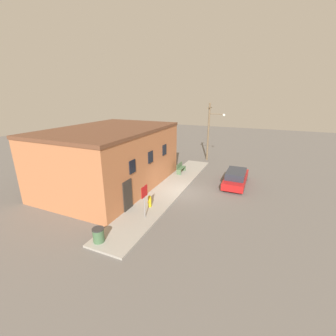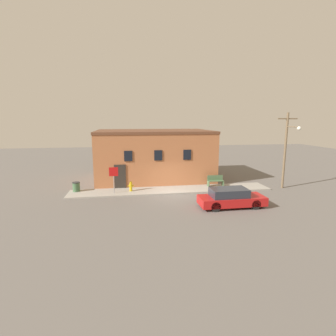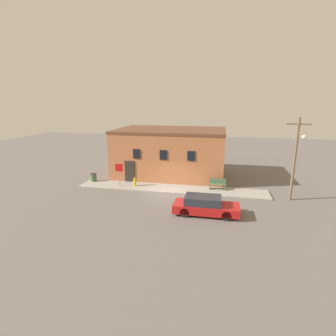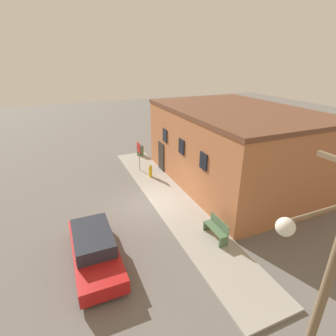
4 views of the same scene
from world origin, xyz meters
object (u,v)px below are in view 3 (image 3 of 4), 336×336
(utility_pole, at_px, (296,155))
(parked_car, at_px, (205,206))
(bench, at_px, (218,184))
(fire_hydrant, at_px, (135,181))
(trash_bin, at_px, (94,177))
(stop_sign, at_px, (119,171))

(utility_pole, relative_size, parked_car, 1.45)
(bench, bearing_deg, fire_hydrant, -175.83)
(trash_bin, bearing_deg, fire_hydrant, -8.35)
(bench, distance_m, parked_car, 5.48)
(bench, relative_size, parked_car, 0.32)
(bench, bearing_deg, trash_bin, 179.49)
(stop_sign, bearing_deg, parked_car, -28.72)
(bench, relative_size, trash_bin, 1.85)
(stop_sign, xyz_separation_m, bench, (8.96, 0.94, -1.04))
(utility_pole, bearing_deg, bench, 166.65)
(fire_hydrant, xyz_separation_m, stop_sign, (-1.36, -0.38, 1.09))
(trash_bin, distance_m, utility_pole, 18.31)
(trash_bin, xyz_separation_m, utility_pole, (17.96, -1.49, 3.22))
(fire_hydrant, bearing_deg, bench, 4.17)
(trash_bin, xyz_separation_m, parked_car, (11.34, -5.53, 0.13))
(fire_hydrant, distance_m, stop_sign, 1.78)
(fire_hydrant, bearing_deg, stop_sign, -164.18)
(bench, relative_size, utility_pole, 0.22)
(fire_hydrant, height_order, stop_sign, stop_sign)
(bench, height_order, trash_bin, bench)
(utility_pole, xyz_separation_m, parked_car, (-6.62, -4.04, -3.09))
(stop_sign, relative_size, utility_pole, 0.32)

